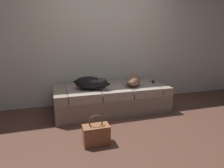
{
  "coord_description": "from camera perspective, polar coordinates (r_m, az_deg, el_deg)",
  "views": [
    {
      "loc": [
        -0.93,
        -1.96,
        1.26
      ],
      "look_at": [
        0.0,
        1.09,
        0.49
      ],
      "focal_mm": 30.3,
      "sensor_mm": 36.0,
      "label": 1
    }
  ],
  "objects": [
    {
      "name": "ground_plane",
      "position": [
        2.51,
        7.66,
        -16.78
      ],
      "size": [
        10.0,
        10.0,
        0.0
      ],
      "primitive_type": "plane",
      "color": "brown"
    },
    {
      "name": "dog_dark",
      "position": [
        3.11,
        -6.29,
        0.31
      ],
      "size": [
        0.61,
        0.46,
        0.22
      ],
      "color": "black",
      "rests_on": "couch"
    },
    {
      "name": "tv_remote",
      "position": [
        3.73,
        12.29,
        0.73
      ],
      "size": [
        0.1,
        0.16,
        0.02
      ],
      "primitive_type": "cube",
      "rotation": [
        0.0,
        0.0,
        -0.4
      ],
      "color": "black",
      "rests_on": "couch"
    },
    {
      "name": "back_wall",
      "position": [
        3.8,
        -2.88,
        15.6
      ],
      "size": [
        6.4,
        0.1,
        2.8
      ],
      "primitive_type": "cube",
      "color": "silver",
      "rests_on": "ground"
    },
    {
      "name": "dog_tan",
      "position": [
        3.4,
        6.45,
        1.24
      ],
      "size": [
        0.41,
        0.55,
        0.2
      ],
      "color": "#8D634B",
      "rests_on": "couch"
    },
    {
      "name": "couch",
      "position": [
        3.4,
        -0.25,
        -4.29
      ],
      "size": [
        1.96,
        0.89,
        0.44
      ],
      "color": "gray",
      "rests_on": "ground"
    },
    {
      "name": "handbag",
      "position": [
        2.39,
        -4.79,
        -14.89
      ],
      "size": [
        0.32,
        0.18,
        0.38
      ],
      "color": "#915938",
      "rests_on": "ground"
    }
  ]
}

